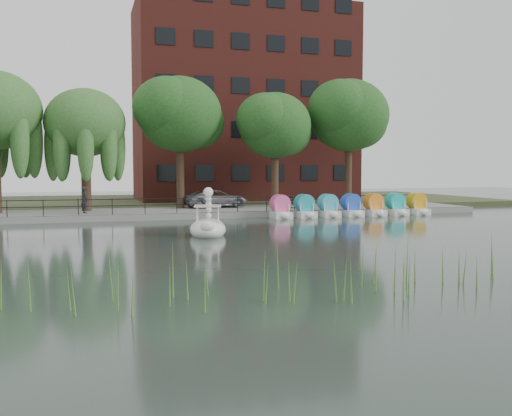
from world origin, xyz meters
name	(u,v)px	position (x,y,z in m)	size (l,w,h in m)	color
ground_plane	(272,245)	(0.00, 0.00, 0.00)	(120.00, 120.00, 0.00)	#35433B
promenade	(200,212)	(0.00, 16.00, 0.20)	(40.00, 6.00, 0.40)	gray
kerb	(208,216)	(0.00, 13.05, 0.20)	(40.00, 0.25, 0.40)	gray
land_strip	(171,201)	(0.00, 30.00, 0.18)	(60.00, 22.00, 0.36)	#47512D
railing	(208,201)	(0.00, 13.25, 1.15)	(32.00, 0.05, 1.00)	black
apartment_building	(243,104)	(7.00, 29.97, 9.36)	(20.00, 10.07, 18.00)	#4C1E16
willow_mid	(85,123)	(-7.50, 17.00, 6.25)	(5.32, 5.32, 8.15)	#473323
broadleaf_center	(180,115)	(-1.00, 18.00, 7.06)	(6.00, 6.00, 9.25)	#473323
broadleaf_right	(275,126)	(6.00, 17.50, 6.39)	(5.40, 5.40, 8.32)	#473323
broadleaf_far	(349,116)	(12.50, 18.50, 7.40)	(6.30, 6.30, 9.71)	#473323
minivan	(216,197)	(1.58, 17.78, 1.14)	(5.32, 2.44, 1.48)	gray
bicycle	(286,202)	(6.08, 15.16, 0.90)	(1.72, 0.60, 1.00)	gray
pedestrian	(84,198)	(-7.63, 14.85, 1.39)	(0.71, 0.48, 1.98)	black
swan_boat	(208,225)	(-1.90, 4.10, 0.51)	(2.32, 3.07, 2.32)	white
pedal_boat_row	(351,207)	(9.74, 12.29, 0.61)	(11.35, 1.70, 1.40)	white
reed_bank	(448,265)	(2.00, -9.50, 0.60)	(24.00, 2.40, 1.20)	#669938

